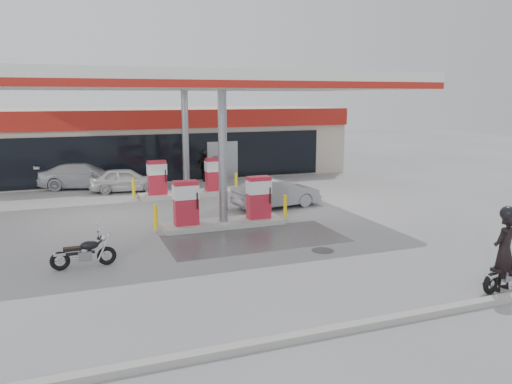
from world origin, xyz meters
The scene contains 17 objects.
ground centered at (0.00, 0.00, 0.00)m, with size 90.00×90.00×0.00m, color gray.
wet_patch centered at (0.50, 0.00, 0.00)m, with size 6.00×3.00×0.00m, color #4C4C4F.
drain_cover centered at (2.00, -2.00, 0.00)m, with size 0.70×0.70×0.01m, color #38383A.
kerb centered at (0.00, -7.00, 0.07)m, with size 28.00×0.25×0.15m, color gray.
store_building centered at (0.01, 15.94, 2.01)m, with size 22.00×8.22×4.00m.
canopy centered at (0.00, 5.00, 5.27)m, with size 16.00×10.02×5.51m.
pump_island_near centered at (0.00, 2.00, 0.71)m, with size 5.14×1.30×1.78m.
pump_island_far centered at (0.00, 8.00, 0.71)m, with size 5.14×1.30×1.78m.
main_motorcycle centered at (4.80, -6.37, 0.41)m, with size 1.79×0.72×0.93m.
biker_main centered at (4.62, -6.41, 1.00)m, with size 0.73×0.48×2.01m, color black.
parked_motorcycle centered at (-4.99, -1.00, 0.41)m, with size 1.79×0.69×0.92m.
sedan_white centered at (-2.60, 10.20, 0.60)m, with size 1.42×3.53×1.20m, color silver.
attendant centered at (1.80, 9.00, 0.89)m, with size 0.86×0.67×1.77m, color #5D5E63.
hatchback_silver centered at (3.07, 4.20, 0.63)m, with size 1.34×3.83×1.26m, color gray.
parked_car_left centered at (-4.50, 12.00, 0.67)m, with size 1.87×4.61×1.34m, color #B5B8BE.
parked_car_right centered at (6.29, 14.00, 0.59)m, with size 1.94×4.21×1.17m, color black.
biker_walking centered at (1.94, 11.80, 0.83)m, with size 0.98×0.41×1.67m, color black.
Camera 1 is at (-5.24, -15.22, 4.75)m, focal length 35.00 mm.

